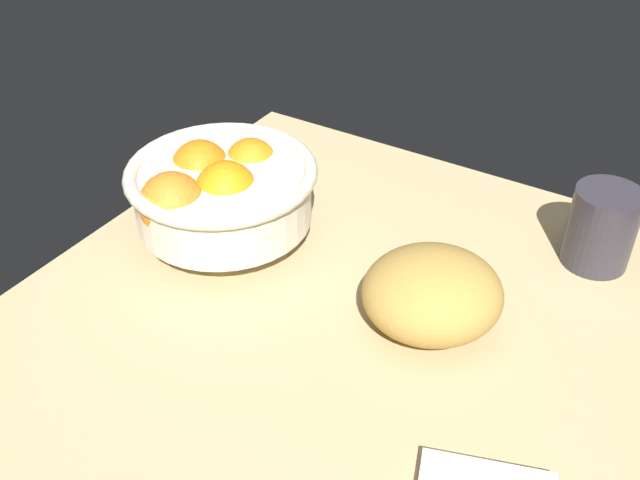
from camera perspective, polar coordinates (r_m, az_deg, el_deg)
name	(u,v)px	position (r cm, az deg, el deg)	size (l,w,h in cm)	color
ground_plane	(340,343)	(74.83, 1.55, -8.08)	(73.79, 67.76, 3.00)	tan
fruit_bowl	(219,190)	(83.69, -7.92, 3.90)	(21.83, 21.83, 10.95)	beige
bread_loaf	(432,293)	(72.67, 8.82, -4.18)	(14.11, 13.07, 8.29)	#B58C40
mug	(603,226)	(85.96, 21.41, 1.03)	(11.72, 7.41, 9.26)	#322F38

